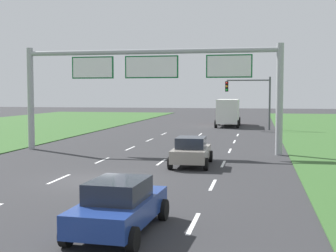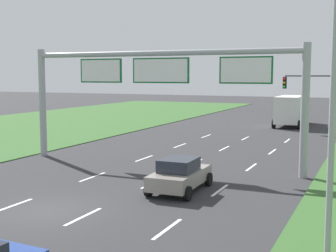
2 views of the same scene
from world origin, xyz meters
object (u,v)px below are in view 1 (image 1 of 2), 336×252
object	(u,v)px
car_near_red	(119,205)
traffic_light_mast	(251,93)
sign_gantry	(151,77)
box_truck	(228,112)
car_lead_silver	(191,151)

from	to	relation	value
car_near_red	traffic_light_mast	distance (m)	38.11
sign_gantry	traffic_light_mast	size ratio (longest dim) A/B	3.08
car_near_red	sign_gantry	bearing A→B (deg)	102.99
box_truck	sign_gantry	distance (m)	25.72
car_near_red	car_lead_silver	world-z (taller)	car_lead_silver
car_lead_silver	traffic_light_mast	distance (m)	25.82
box_truck	car_lead_silver	bearing A→B (deg)	-90.51
car_lead_silver	sign_gantry	bearing A→B (deg)	122.04
car_near_red	traffic_light_mast	world-z (taller)	traffic_light_mast
car_near_red	traffic_light_mast	xyz separation A→B (m)	(2.99, 37.87, 3.10)
car_near_red	car_lead_silver	xyz separation A→B (m)	(0.27, 12.38, 0.02)
sign_gantry	box_truck	bearing A→B (deg)	82.11
box_truck	sign_gantry	size ratio (longest dim) A/B	0.46
car_near_red	sign_gantry	world-z (taller)	sign_gantry
car_near_red	box_truck	world-z (taller)	box_truck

